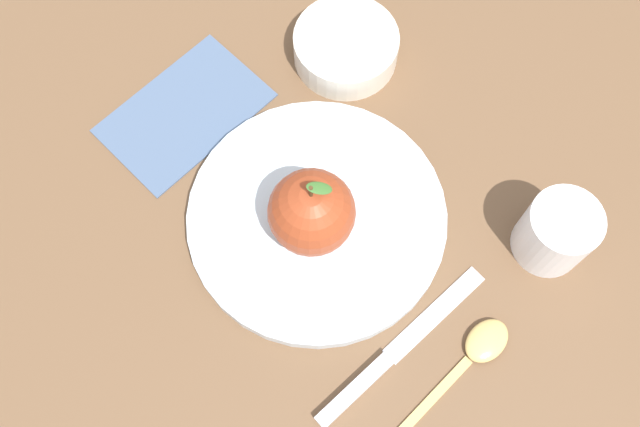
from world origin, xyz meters
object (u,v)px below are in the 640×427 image
(cup, at_px, (557,231))
(spoon, at_px, (474,354))
(side_bowl, at_px, (346,45))
(linen_napkin, at_px, (185,112))
(knife, at_px, (386,360))
(apple, at_px, (312,212))
(dinner_plate, at_px, (320,217))

(cup, distance_m, spoon, 0.14)
(side_bowl, height_order, spoon, side_bowl)
(spoon, xyz_separation_m, linen_napkin, (-0.23, 0.31, -0.00))
(cup, height_order, knife, cup)
(cup, relative_size, spoon, 0.48)
(apple, height_order, knife, apple)
(side_bowl, xyz_separation_m, spoon, (0.05, -0.35, -0.02))
(dinner_plate, xyz_separation_m, linen_napkin, (-0.12, 0.15, -0.01))
(linen_napkin, bearing_deg, dinner_plate, -52.30)
(dinner_plate, xyz_separation_m, cup, (0.22, -0.07, 0.03))
(cup, xyz_separation_m, linen_napkin, (-0.33, 0.22, -0.04))
(spoon, bearing_deg, cup, 41.87)
(side_bowl, distance_m, linen_napkin, 0.19)
(dinner_plate, height_order, side_bowl, side_bowl)
(side_bowl, relative_size, knife, 0.60)
(spoon, distance_m, linen_napkin, 0.39)
(knife, bearing_deg, apple, 107.00)
(apple, height_order, cup, apple)
(knife, xyz_separation_m, spoon, (0.08, -0.01, 0.00))
(knife, relative_size, linen_napkin, 1.11)
(side_bowl, relative_size, spoon, 0.76)
(dinner_plate, height_order, apple, apple)
(dinner_plate, bearing_deg, apple, -131.38)
(linen_napkin, bearing_deg, side_bowl, 10.47)
(dinner_plate, xyz_separation_m, spoon, (0.11, -0.16, -0.00))
(knife, bearing_deg, spoon, -8.31)
(dinner_plate, bearing_deg, spoon, -55.06)
(side_bowl, height_order, linen_napkin, side_bowl)
(apple, xyz_separation_m, side_bowl, (0.08, 0.20, -0.04))
(dinner_plate, height_order, knife, dinner_plate)
(dinner_plate, height_order, cup, cup)
(knife, bearing_deg, linen_napkin, 116.25)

